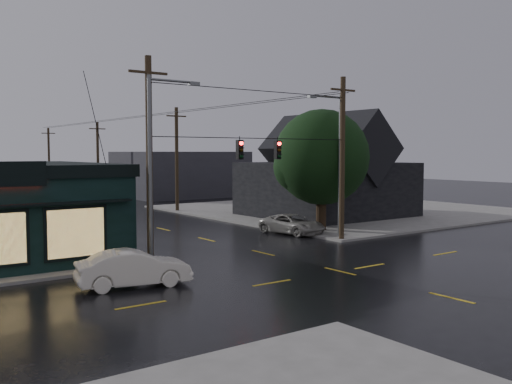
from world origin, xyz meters
TOP-DOWN VIEW (x-y plane):
  - ground_plane at (0.00, 0.00)m, footprint 160.00×160.00m
  - sidewalk_ne at (20.00, 20.00)m, footprint 28.00×28.00m
  - ne_building at (15.00, 17.00)m, footprint 12.60×11.60m
  - corner_tree at (8.28, 10.32)m, footprint 6.62×6.62m
  - utility_pole_nw at (-6.50, 6.50)m, footprint 2.00×0.32m
  - utility_pole_ne at (6.50, 6.50)m, footprint 2.00×0.32m
  - utility_pole_far_a at (6.50, 28.00)m, footprint 2.00×0.32m
  - utility_pole_far_b at (6.50, 48.00)m, footprint 2.00×0.32m
  - utility_pole_far_c at (6.50, 68.00)m, footprint 2.00×0.32m
  - span_signal_assembly at (0.10, 6.50)m, footprint 13.00×0.48m
  - streetlight_nw at (-6.80, 5.80)m, footprint 5.40×0.30m
  - streetlight_ne at (7.00, 7.20)m, footprint 5.40×0.30m
  - bg_building_east at (16.00, 45.00)m, footprint 14.00×12.00m
  - sedan_cream at (-9.02, 2.81)m, footprint 4.85×2.49m
  - suv_silver at (6.00, 10.69)m, footprint 2.87×5.06m

SIDE VIEW (x-z plane):
  - ground_plane at x=0.00m, z-range 0.00..0.00m
  - utility_pole_nw at x=-6.50m, z-range -5.08..5.08m
  - utility_pole_ne at x=6.50m, z-range -5.08..5.08m
  - utility_pole_far_a at x=6.50m, z-range -4.83..4.83m
  - utility_pole_far_b at x=6.50m, z-range -4.58..4.58m
  - utility_pole_far_c at x=6.50m, z-range -4.58..4.58m
  - streetlight_nw at x=-6.80m, z-range -4.58..4.58m
  - streetlight_ne at x=7.00m, z-range -4.58..4.58m
  - sidewalk_ne at x=20.00m, z-range 0.00..0.15m
  - suv_silver at x=6.00m, z-range 0.00..1.33m
  - sedan_cream at x=-9.02m, z-range 0.00..1.52m
  - bg_building_east at x=16.00m, z-range 0.00..5.60m
  - ne_building at x=15.00m, z-range 0.09..8.85m
  - corner_tree at x=8.28m, z-range 1.00..9.36m
  - span_signal_assembly at x=0.10m, z-range 5.08..6.31m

